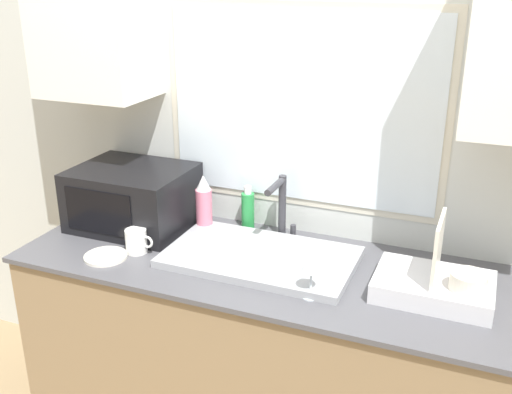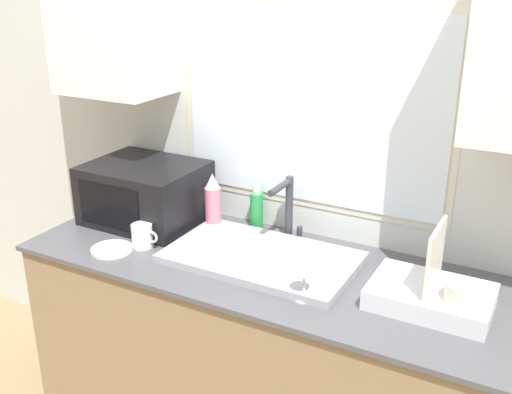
% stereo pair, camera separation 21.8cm
% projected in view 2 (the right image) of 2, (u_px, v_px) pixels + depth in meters
% --- Properties ---
extents(countertop, '(1.97, 0.70, 0.90)m').
position_uv_depth(countertop, '(269.00, 362.00, 2.45)').
color(countertop, '#8C7251').
rests_on(countertop, ground_plane).
extents(wall_back, '(6.00, 0.38, 2.60)m').
position_uv_depth(wall_back, '(309.00, 122.00, 2.39)').
color(wall_back, silver).
rests_on(wall_back, ground_plane).
extents(sink_basin, '(0.72, 0.42, 0.03)m').
position_uv_depth(sink_basin, '(262.00, 257.00, 2.31)').
color(sink_basin, '#9EA0A5').
rests_on(sink_basin, countertop).
extents(faucet, '(0.08, 0.19, 0.27)m').
position_uv_depth(faucet, '(287.00, 204.00, 2.43)').
color(faucet, '#333338').
rests_on(faucet, countertop).
extents(microwave, '(0.49, 0.40, 0.26)m').
position_uv_depth(microwave, '(145.00, 193.00, 2.64)').
color(microwave, black).
rests_on(microwave, countertop).
extents(dish_rack, '(0.40, 0.27, 0.29)m').
position_uv_depth(dish_rack, '(434.00, 294.00, 1.98)').
color(dish_rack, silver).
rests_on(dish_rack, countertop).
extents(spray_bottle, '(0.07, 0.07, 0.25)m').
position_uv_depth(spray_bottle, '(213.00, 202.00, 2.57)').
color(spray_bottle, '#D8728C').
rests_on(spray_bottle, countertop).
extents(soap_bottle, '(0.06, 0.06, 0.19)m').
position_uv_depth(soap_bottle, '(257.00, 209.00, 2.58)').
color(soap_bottle, '#268C3F').
rests_on(soap_bottle, countertop).
extents(mug_near_sink, '(0.12, 0.08, 0.10)m').
position_uv_depth(mug_near_sink, '(143.00, 236.00, 2.42)').
color(mug_near_sink, white).
rests_on(mug_near_sink, countertop).
extents(wine_glass, '(0.07, 0.07, 0.17)m').
position_uv_depth(wine_glass, '(304.00, 266.00, 2.00)').
color(wine_glass, silver).
rests_on(wine_glass, countertop).
extents(small_plate, '(0.17, 0.17, 0.01)m').
position_uv_depth(small_plate, '(112.00, 249.00, 2.40)').
color(small_plate, silver).
rests_on(small_plate, countertop).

